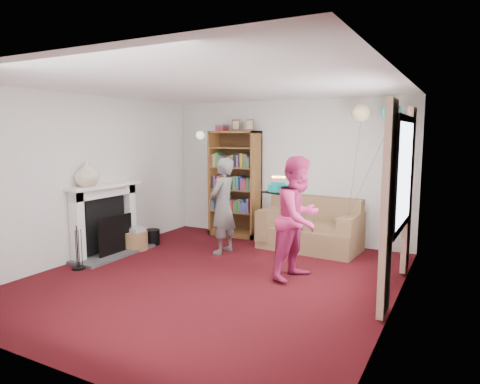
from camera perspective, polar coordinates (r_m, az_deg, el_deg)
The scene contains 16 objects.
ground at distance 5.81m, azimuth -3.50°, elevation -11.40°, with size 5.00×5.00×0.00m, color #330709.
wall_back at distance 7.76m, azimuth 6.21°, elevation 2.86°, with size 4.50×0.02×2.50m, color silver.
wall_left at distance 6.98m, azimuth -19.59°, elevation 1.92°, with size 0.02×5.00×2.50m, color silver.
wall_right at distance 4.75m, azimuth 20.26°, elevation -0.64°, with size 0.02×5.00×2.50m, color silver.
ceiling at distance 5.52m, azimuth -3.72°, elevation 13.99°, with size 4.50×5.00×0.01m, color white.
fireplace at distance 7.09m, azimuth -17.24°, elevation -3.93°, with size 0.55×1.80×1.12m.
window_bay at distance 5.35m, azimuth 20.56°, elevation -0.27°, with size 0.14×2.02×2.20m.
wall_sconce at distance 8.42m, azimuth -5.31°, elevation 7.55°, with size 0.16×0.23×0.16m.
bookcase at distance 8.00m, azimuth -0.61°, elevation 0.96°, with size 0.93×0.42×2.17m.
sofa at distance 7.27m, azimuth 9.44°, elevation -4.93°, with size 1.61×0.85×0.85m.
wicker_basket at distance 7.33m, azimuth -13.79°, elevation -6.19°, with size 0.41×0.41×0.37m.
person_striped at distance 6.82m, azimuth -2.31°, elevation -1.86°, with size 0.56×0.37×1.53m, color black.
person_magenta at distance 5.66m, azimuth 7.85°, elevation -3.46°, with size 0.79×0.61×1.62m, color #B4245B.
birthday_cake at distance 5.82m, azimuth 5.14°, elevation 0.57°, with size 0.34×0.34×0.22m.
balloons at distance 6.78m, azimuth 17.68°, elevation 10.06°, with size 0.73×0.35×1.71m.
mantel_vase at distance 6.77m, azimuth -19.76°, elevation 2.32°, with size 0.37×0.37×0.38m, color beige.
Camera 1 is at (2.89, -4.66, 1.90)m, focal length 32.00 mm.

